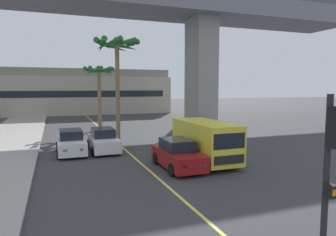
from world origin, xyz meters
The scene contains 10 objects.
lane_stripe_center centered at (0.00, 24.00, 0.00)m, with size 0.14×56.00×0.01m, color #DBCC4C.
bridge_overpass centered at (1.34, 38.49, 13.79)m, with size 71.30×8.00×17.40m.
pier_building_backdrop centered at (0.00, 54.56, 3.55)m, with size 28.10×8.04×7.23m.
car_queue_front centered at (1.58, 16.76, 0.72)m, with size 1.85×4.11×1.56m.
car_queue_second centered at (-3.58, 22.55, 0.72)m, with size 1.84×4.10×1.56m.
car_queue_third centered at (-1.49, 22.59, 0.72)m, with size 1.85×4.11×1.56m.
delivery_van centered at (3.54, 17.39, 1.29)m, with size 2.18×5.26×2.36m.
traffic_light_median_near centered at (0.22, 5.95, 2.71)m, with size 0.24×0.37×4.20m.
palm_tree_near_median centered at (0.10, 25.41, 6.90)m, with size 3.56×3.56×8.12m.
palm_tree_mid_median centered at (-0.05, 34.29, 5.40)m, with size 3.22×3.25×6.56m.
Camera 1 is at (-4.54, 1.76, 4.32)m, focal length 32.96 mm.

